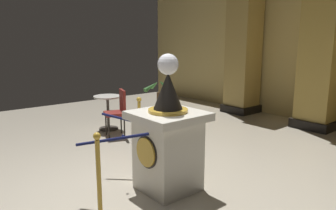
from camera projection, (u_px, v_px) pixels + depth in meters
name	position (u px, v px, depth m)	size (l,w,h in m)	color
ground_plane	(135.00, 191.00, 4.13)	(12.77, 12.77, 0.00)	#B2A893
back_wall	(333.00, 45.00, 7.16)	(12.77, 0.16, 3.67)	tan
pedestal_clock	(168.00, 140.00, 4.08)	(0.85, 0.85, 1.78)	silver
stanchion_near	(140.00, 139.00, 5.10)	(0.24, 0.24, 1.07)	gold
stanchion_far	(99.00, 192.00, 3.37)	(0.24, 0.24, 1.01)	gold
velvet_rope	(123.00, 129.00, 4.15)	(1.29, 1.30, 0.22)	#141947
column_left	(244.00, 48.00, 8.45)	(0.85, 0.85, 3.52)	black
column_centre_rear	(323.00, 50.00, 6.86)	(0.89, 0.89, 3.52)	black
potted_palm_left	(159.00, 114.00, 7.20)	(0.76, 0.75, 1.10)	#2D2823
cafe_table	(108.00, 108.00, 6.95)	(0.61, 0.61, 0.76)	#332D28
cafe_chair_red	(118.00, 109.00, 6.45)	(0.51, 0.51, 0.96)	black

